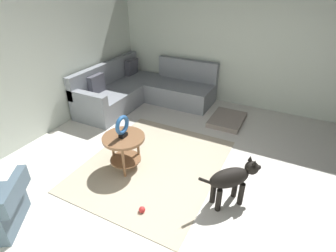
% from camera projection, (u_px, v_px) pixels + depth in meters
% --- Properties ---
extents(ground_plane, '(6.00, 6.00, 0.10)m').
position_uv_depth(ground_plane, '(192.00, 188.00, 3.61)').
color(ground_plane, silver).
extents(wall_back, '(6.00, 0.12, 2.70)m').
position_uv_depth(wall_back, '(21.00, 60.00, 4.07)').
color(wall_back, silver).
rests_on(wall_back, ground_plane).
extents(wall_right, '(0.12, 6.00, 2.70)m').
position_uv_depth(wall_right, '(252.00, 42.00, 5.18)').
color(wall_right, silver).
rests_on(wall_right, ground_plane).
extents(area_rug, '(2.30, 1.90, 0.01)m').
position_uv_depth(area_rug, '(153.00, 164.00, 3.98)').
color(area_rug, '#BCAD93').
rests_on(area_rug, ground_plane).
extents(sectional_couch, '(2.20, 2.25, 0.88)m').
position_uv_depth(sectional_couch, '(142.00, 91.00, 5.77)').
color(sectional_couch, gray).
rests_on(sectional_couch, ground_plane).
extents(side_table, '(0.60, 0.60, 0.54)m').
position_uv_depth(side_table, '(124.00, 144.00, 3.72)').
color(side_table, brown).
rests_on(side_table, ground_plane).
extents(torus_sculpture, '(0.28, 0.08, 0.33)m').
position_uv_depth(torus_sculpture, '(122.00, 126.00, 3.57)').
color(torus_sculpture, black).
rests_on(torus_sculpture, side_table).
extents(dog_bed_mat, '(0.80, 0.60, 0.09)m').
position_uv_depth(dog_bed_mat, '(227.00, 120.00, 5.12)').
color(dog_bed_mat, gray).
rests_on(dog_bed_mat, ground_plane).
extents(dog, '(0.65, 0.62, 0.63)m').
position_uv_depth(dog, '(232.00, 179.00, 3.14)').
color(dog, black).
rests_on(dog, ground_plane).
extents(dog_toy_ball, '(0.08, 0.08, 0.08)m').
position_uv_depth(dog_toy_ball, '(142.00, 210.00, 3.16)').
color(dog_toy_ball, red).
rests_on(dog_toy_ball, ground_plane).
extents(dog_toy_rope, '(0.18, 0.07, 0.05)m').
position_uv_depth(dog_toy_rope, '(240.00, 174.00, 3.75)').
color(dog_toy_rope, silver).
rests_on(dog_toy_rope, ground_plane).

